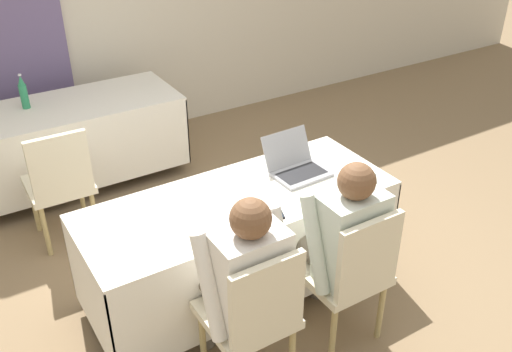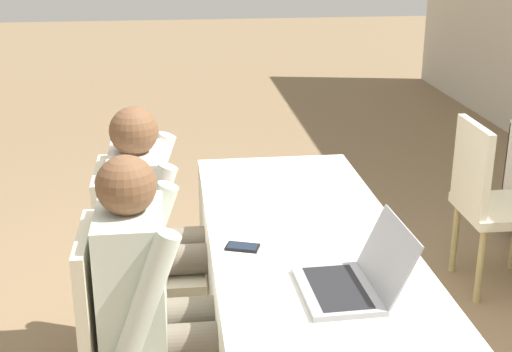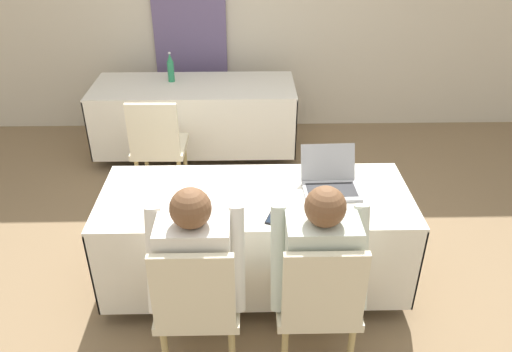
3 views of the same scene
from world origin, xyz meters
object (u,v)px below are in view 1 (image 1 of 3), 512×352
(laptop, at_px, (297,166))
(person_checkered_shirt, at_px, (243,278))
(water_bottle, at_px, (23,93))
(cell_phone, at_px, (276,213))
(chair_far_spare, at_px, (60,181))
(chair_near_right, at_px, (351,271))
(chair_near_left, at_px, (254,314))
(person_white_shirt, at_px, (341,238))

(laptop, xyz_separation_m, person_checkered_shirt, (-0.79, -0.65, -0.10))
(water_bottle, distance_m, person_checkered_shirt, 2.68)
(cell_phone, height_order, person_checkered_shirt, person_checkered_shirt)
(chair_far_spare, bearing_deg, cell_phone, 123.40)
(laptop, bearing_deg, chair_near_right, -103.63)
(laptop, distance_m, chair_near_left, 1.12)
(chair_far_spare, height_order, person_checkered_shirt, person_checkered_shirt)
(water_bottle, xyz_separation_m, chair_near_right, (1.09, -2.74, -0.34))
(chair_near_right, bearing_deg, person_checkered_shirt, -9.36)
(person_white_shirt, bearing_deg, cell_phone, -56.05)
(laptop, height_order, chair_near_left, laptop)
(laptop, distance_m, person_white_shirt, 0.67)
(water_bottle, distance_m, chair_near_left, 2.80)
(cell_phone, distance_m, chair_far_spare, 1.68)
(person_checkered_shirt, relative_size, person_white_shirt, 1.00)
(person_white_shirt, bearing_deg, chair_near_left, 9.36)
(laptop, distance_m, chair_far_spare, 1.68)
(laptop, height_order, person_checkered_shirt, person_checkered_shirt)
(water_bottle, bearing_deg, laptop, -58.05)
(person_white_shirt, bearing_deg, water_bottle, -67.62)
(water_bottle, xyz_separation_m, person_checkered_shirt, (0.45, -2.64, -0.18))
(laptop, xyz_separation_m, chair_near_right, (-0.16, -0.75, -0.26))
(person_checkered_shirt, bearing_deg, person_white_shirt, -180.00)
(cell_phone, height_order, chair_near_right, chair_near_right)
(chair_near_left, bearing_deg, water_bottle, -80.58)
(chair_near_right, bearing_deg, person_white_shirt, -90.00)
(chair_near_left, relative_size, person_white_shirt, 0.78)
(cell_phone, bearing_deg, water_bottle, 129.89)
(chair_far_spare, bearing_deg, person_checkered_shirt, 106.42)
(cell_phone, relative_size, person_white_shirt, 0.12)
(chair_near_right, distance_m, chair_far_spare, 2.14)
(laptop, bearing_deg, chair_far_spare, 137.56)
(laptop, relative_size, water_bottle, 1.25)
(chair_near_right, distance_m, person_white_shirt, 0.19)
(person_white_shirt, bearing_deg, chair_far_spare, -57.31)
(laptop, xyz_separation_m, chair_near_left, (-0.79, -0.75, -0.26))
(chair_far_spare, bearing_deg, water_bottle, -90.32)
(cell_phone, bearing_deg, laptop, 60.41)
(water_bottle, relative_size, chair_far_spare, 0.31)
(chair_near_left, bearing_deg, chair_near_right, -180.00)
(person_checkered_shirt, bearing_deg, chair_near_right, 170.64)
(chair_near_right, xyz_separation_m, person_checkered_shirt, (-0.63, 0.10, 0.16))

